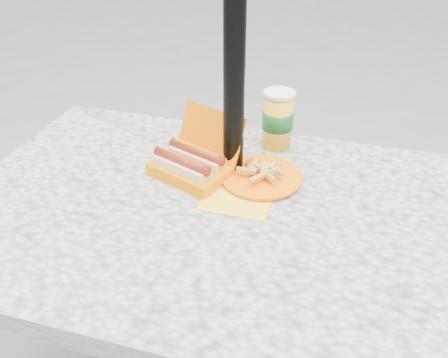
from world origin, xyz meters
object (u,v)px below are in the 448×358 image
(hotdog_box, at_px, (192,164))
(umbrella_pole, at_px, (235,32))
(fries_plate, at_px, (259,177))
(soda_cup, at_px, (278,120))

(hotdog_box, bearing_deg, umbrella_pole, 49.31)
(fries_plate, bearing_deg, umbrella_pole, 160.02)
(umbrella_pole, xyz_separation_m, soda_cup, (0.08, 0.16, -0.27))
(fries_plate, xyz_separation_m, soda_cup, (0.01, 0.19, 0.07))
(umbrella_pole, xyz_separation_m, hotdog_box, (-0.09, -0.05, -0.32))
(umbrella_pole, relative_size, soda_cup, 13.82)
(fries_plate, distance_m, soda_cup, 0.20)
(hotdog_box, relative_size, fries_plate, 0.89)
(soda_cup, bearing_deg, fries_plate, -91.75)
(umbrella_pole, relative_size, hotdog_box, 9.36)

